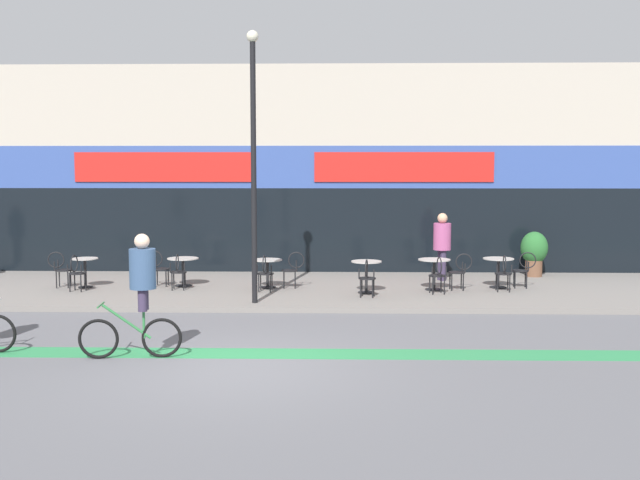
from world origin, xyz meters
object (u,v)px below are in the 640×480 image
object	(u,v)px
cafe_chair_0_side	(60,267)
lamp_post	(253,150)
cafe_chair_2_near	(265,271)
cyclist_1	(139,286)
bistro_table_1	(183,266)
cafe_chair_4_side	(460,269)
cafe_chair_0_near	(76,270)
pedestrian_near_end	(442,241)
bistro_table_5	(498,266)
bistro_table_3	(366,270)
cafe_chair_2_side	(293,267)
bistro_table_0	(85,267)
bistro_table_2	(267,267)
planter_pot	(534,251)
cafe_chair_5_near	(504,271)
cafe_chair_5_side	(524,267)
cafe_chair_1_near	(178,269)
cafe_chair_1_side	(158,266)
cafe_chair_4_near	(438,273)
bistro_table_4	(434,268)
cafe_chair_3_near	(367,275)

from	to	relation	value
cafe_chair_0_side	lamp_post	size ratio (longest dim) A/B	0.15
cafe_chair_2_near	cyclist_1	xyz separation A→B (m)	(-1.48, -5.83, 0.56)
bistro_table_1	cafe_chair_4_side	size ratio (longest dim) A/B	0.87
cafe_chair_0_near	cyclist_1	world-z (taller)	cyclist_1
pedestrian_near_end	cafe_chair_0_near	bearing A→B (deg)	177.54
bistro_table_5	bistro_table_3	bearing A→B (deg)	-165.74
cafe_chair_2_side	cyclist_1	world-z (taller)	cyclist_1
cafe_chair_2_near	cafe_chair_4_side	xyz separation A→B (m)	(4.74, 0.38, 0.00)
bistro_table_0	cafe_chair_0_side	bearing A→B (deg)	-179.22
bistro_table_2	cafe_chair_4_side	world-z (taller)	cafe_chair_4_side
cyclist_1	bistro_table_0	bearing A→B (deg)	-69.66
bistro_table_5	planter_pot	distance (m)	2.45
cafe_chair_5_near	bistro_table_0	bearing A→B (deg)	91.14
bistro_table_3	cafe_chair_5_near	world-z (taller)	cafe_chair_5_near
cafe_chair_0_side	cafe_chair_5_side	xyz separation A→B (m)	(11.56, 0.20, 0.00)
bistro_table_1	cafe_chair_1_near	size ratio (longest dim) A/B	0.87
cafe_chair_1_side	cafe_chair_4_side	bearing A→B (deg)	-4.93
bistro_table_2	bistro_table_5	bearing A→B (deg)	1.30
bistro_table_0	cafe_chair_0_near	xyz separation A→B (m)	(-0.01, -0.63, -0.01)
bistro_table_2	cafe_chair_1_near	size ratio (longest dim) A/B	0.82
cafe_chair_4_near	cyclist_1	distance (m)	7.93
bistro_table_4	cafe_chair_3_near	size ratio (longest dim) A/B	0.87
bistro_table_1	bistro_table_3	xyz separation A→B (m)	(4.60, -0.93, 0.03)
cafe_chair_3_near	bistro_table_2	bearing A→B (deg)	69.64
bistro_table_1	bistro_table_5	distance (m)	7.91
cafe_chair_0_side	cafe_chair_3_near	xyz separation A→B (m)	(7.61, -1.26, 0.00)
planter_pot	pedestrian_near_end	bearing A→B (deg)	-162.92
bistro_table_5	cafe_chair_0_side	bearing A→B (deg)	-178.90
lamp_post	bistro_table_5	bearing A→B (deg)	20.61
bistro_table_5	lamp_post	size ratio (longest dim) A/B	0.13
cafe_chair_5_near	lamp_post	world-z (taller)	lamp_post
cafe_chair_1_side	pedestrian_near_end	bearing A→B (deg)	7.16
cafe_chair_3_near	lamp_post	world-z (taller)	lamp_post
cafe_chair_0_near	cafe_chair_4_side	distance (m)	9.32
bistro_table_0	cafe_chair_4_near	size ratio (longest dim) A/B	0.82
bistro_table_1	cafe_chair_1_side	bearing A→B (deg)	-179.82
bistro_table_5	cafe_chair_3_near	size ratio (longest dim) A/B	0.84
cafe_chair_0_near	pedestrian_near_end	xyz separation A→B (m)	(9.08, 2.02, 0.55)
bistro_table_4	cafe_chair_4_side	distance (m)	0.63
bistro_table_4	cafe_chair_2_near	xyz separation A→B (m)	(-4.12, -0.38, -0.03)
cafe_chair_0_side	cafe_chair_4_side	size ratio (longest dim) A/B	1.00
bistro_table_1	cafe_chair_5_side	bearing A→B (deg)	-0.62
cafe_chair_0_side	planter_pot	bearing A→B (deg)	3.71
cafe_chair_5_near	pedestrian_near_end	world-z (taller)	pedestrian_near_end
cafe_chair_2_near	cafe_chair_1_near	bearing A→B (deg)	87.82
bistro_table_3	cyclist_1	world-z (taller)	cyclist_1
bistro_table_0	cyclist_1	distance (m)	7.11
cafe_chair_2_side	cafe_chair_3_near	xyz separation A→B (m)	(1.80, -1.34, 0.00)
cafe_chair_0_near	cafe_chair_5_near	world-z (taller)	same
cafe_chair_3_near	cafe_chair_4_side	size ratio (longest dim) A/B	1.00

